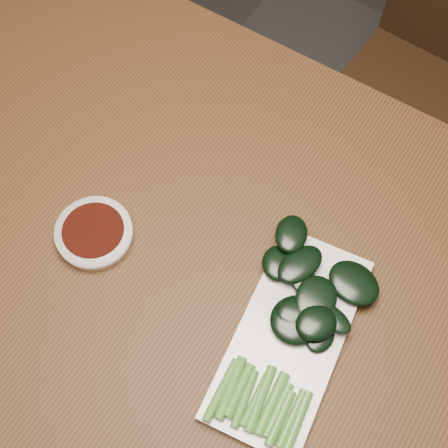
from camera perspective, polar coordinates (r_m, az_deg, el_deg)
ground at (r=1.64m, az=-0.79°, el=-13.03°), size 6.00×6.00×0.00m
table at (r=0.99m, az=-1.28°, el=-4.00°), size 1.40×0.80×0.75m
chair_far at (r=1.52m, az=18.85°, el=12.56°), size 0.41×0.41×0.89m
sauce_bowl at (r=0.94m, az=-11.77°, el=-0.84°), size 0.11×0.11×0.03m
serving_plate at (r=0.88m, az=5.99°, el=-10.29°), size 0.18×0.32×0.01m
gai_lan at (r=0.87m, az=6.76°, el=-8.61°), size 0.19×0.32×0.03m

